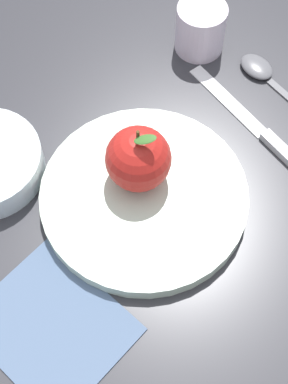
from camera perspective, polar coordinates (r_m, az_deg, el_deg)
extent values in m
plane|color=#2D2D33|center=(0.66, 2.40, -0.34)|extent=(2.40, 2.40, 0.00)
cylinder|color=#B2C6B2|center=(0.65, 0.00, -0.46)|extent=(0.24, 0.24, 0.02)
torus|color=#B2C6B2|center=(0.65, 0.00, -0.23)|extent=(0.24, 0.24, 0.01)
sphere|color=#B21E19|center=(0.62, -0.57, 3.30)|extent=(0.07, 0.07, 0.07)
cylinder|color=#4C3319|center=(0.59, -0.61, 5.52)|extent=(0.00, 0.00, 0.02)
ellipsoid|color=#386628|center=(0.58, 0.12, 5.24)|extent=(0.03, 0.02, 0.01)
cylinder|color=silver|center=(0.78, 5.62, 15.86)|extent=(0.06, 0.06, 0.07)
torus|color=silver|center=(0.76, 5.82, 17.46)|extent=(0.06, 0.06, 0.01)
cylinder|color=#958B99|center=(0.76, 5.82, 17.41)|extent=(0.05, 0.05, 0.01)
cube|color=silver|center=(0.74, 8.32, 9.00)|extent=(0.13, 0.04, 0.00)
cube|color=silver|center=(0.71, 13.76, 3.78)|extent=(0.07, 0.03, 0.01)
ellipsoid|color=#59595E|center=(0.78, 11.10, 12.09)|extent=(0.05, 0.04, 0.01)
cube|color=slate|center=(0.61, -9.15, -12.94)|extent=(0.15, 0.13, 0.00)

